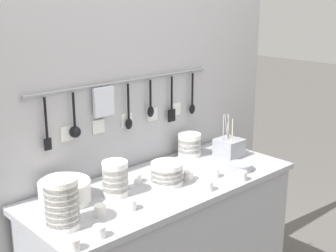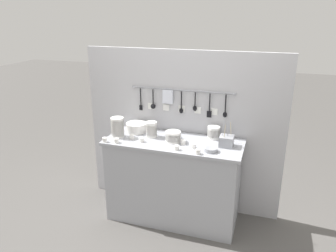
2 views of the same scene
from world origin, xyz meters
name	(u,v)px [view 1 (image 1 of 2)]	position (x,y,z in m)	size (l,w,h in m)	color
back_wall	(125,167)	(0.00, 0.32, 0.91)	(2.22, 0.09, 1.81)	#B2B2B7
bowl_stack_short_front	(167,173)	(0.00, -0.02, 0.97)	(0.16, 0.16, 0.11)	white
bowl_stack_tall_left	(189,145)	(0.38, 0.20, 0.98)	(0.13, 0.13, 0.13)	white
bowl_stack_nested_right	(62,203)	(-0.60, -0.06, 1.02)	(0.14, 0.14, 0.21)	white
bowl_stack_back_corner	(115,178)	(-0.26, 0.05, 1.00)	(0.12, 0.12, 0.17)	white
plate_stack	(65,192)	(-0.47, 0.14, 0.97)	(0.23, 0.23, 0.10)	white
steel_mixing_bowl	(240,167)	(0.42, -0.15, 0.93)	(0.13, 0.13, 0.04)	#93969E
cutlery_caddy	(229,147)	(0.54, 0.03, 0.97)	(0.14, 0.14, 0.25)	#93969E
cup_by_caddy	(131,205)	(-0.31, -0.12, 0.94)	(0.05, 0.05, 0.05)	white
cup_edge_far	(73,244)	(-0.67, -0.24, 0.94)	(0.05, 0.05, 0.05)	white
cup_front_left	(137,178)	(-0.10, 0.10, 0.94)	(0.05, 0.05, 0.05)	white
cup_back_right	(100,210)	(-0.43, -0.08, 0.94)	(0.05, 0.05, 0.05)	white
cup_back_left	(188,175)	(0.12, -0.05, 0.94)	(0.05, 0.05, 0.05)	white
cup_centre	(215,173)	(0.24, -0.12, 0.94)	(0.05, 0.05, 0.05)	white
cup_mid_row	(151,172)	(0.01, 0.11, 0.94)	(0.05, 0.05, 0.05)	white
cup_front_right	(242,176)	(0.31, -0.24, 0.94)	(0.05, 0.05, 0.05)	white
cup_beside_plates	(208,186)	(0.09, -0.21, 0.94)	(0.05, 0.05, 0.05)	white
cup_edge_near	(99,231)	(-0.54, -0.22, 0.94)	(0.05, 0.05, 0.05)	white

